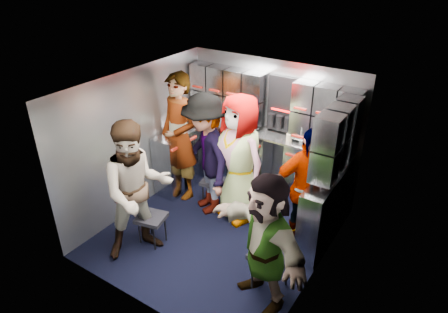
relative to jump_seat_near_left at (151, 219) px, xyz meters
The scene contains 29 objects.
floor 0.97m from the jump_seat_near_left, 45.57° to the left, with size 3.00×3.00×0.00m, color black.
wall_back 2.34m from the jump_seat_near_left, 73.60° to the left, with size 2.80×0.04×2.10m, color #9398A0.
wall_left 1.21m from the jump_seat_near_left, 140.09° to the left, with size 0.04×3.00×2.10m, color #9398A0.
wall_right 2.24m from the jump_seat_near_left, 17.58° to the left, with size 0.04×3.00×2.10m, color #9398A0.
ceiling 1.95m from the jump_seat_near_left, 45.57° to the left, with size 2.80×3.00×0.02m, color silver.
cart_bank_back 2.04m from the jump_seat_near_left, 71.93° to the left, with size 2.68×0.38×0.99m, color gray.
cart_bank_left 1.33m from the jump_seat_near_left, 114.92° to the left, with size 0.38×0.76×0.99m, color gray.
counter 2.13m from the jump_seat_near_left, 71.93° to the left, with size 2.68×0.42×0.03m, color #BABDC2.
locker_bank_back 2.37m from the jump_seat_near_left, 72.44° to the left, with size 2.68×0.28×0.82m, color gray.
locker_bank_right 2.57m from the jump_seat_near_left, 35.54° to the left, with size 0.28×1.00×0.82m, color gray.
right_cabinet 2.26m from the jump_seat_near_left, 33.47° to the left, with size 0.28×1.20×1.00m, color gray.
coffee_niche 2.47m from the jump_seat_near_left, 68.46° to the left, with size 0.46×0.16×0.84m, color black, non-canonical shape.
red_latch_strip 1.91m from the jump_seat_near_left, 70.01° to the left, with size 2.60×0.02×0.03m, color maroon.
jump_seat_near_left is the anchor object (origin of this frame).
jump_seat_mid_left 1.22m from the jump_seat_near_left, 82.69° to the left, with size 0.38×0.37×0.40m.
jump_seat_center 1.48m from the jump_seat_near_left, 63.93° to the left, with size 0.47×0.45×0.49m.
jump_seat_mid_right 2.10m from the jump_seat_near_left, 38.27° to the left, with size 0.38×0.37×0.40m.
jump_seat_near_right 1.69m from the jump_seat_near_left, ahead, with size 0.46×0.44×0.50m.
attendant_standing 1.38m from the jump_seat_near_left, 109.90° to the left, with size 0.72×0.47×1.98m, color black.
attendant_arc_a 0.57m from the jump_seat_near_left, 90.00° to the right, with size 0.88×0.69×1.82m, color black.
attendant_arc_b 1.18m from the jump_seat_near_left, 81.43° to the left, with size 1.17×0.67×1.82m, color black.
attendant_arc_c 1.43m from the jump_seat_near_left, 60.49° to the left, with size 0.92×0.60×1.87m, color black.
attendant_arc_d 2.04m from the jump_seat_near_left, 34.20° to the left, with size 0.96×0.40×1.64m, color black.
attendant_arc_e 1.73m from the jump_seat_near_left, ahead, with size 1.48×0.47×1.60m, color black.
bottle_left 2.05m from the jump_seat_near_left, 94.19° to the left, with size 0.07×0.07×0.26m, color white.
bottle_mid 2.07m from the jump_seat_near_left, 78.85° to the left, with size 0.06×0.06×0.23m, color white.
bottle_right 2.38m from the jump_seat_near_left, 56.84° to the left, with size 0.06×0.06×0.26m, color white.
cup_left 2.03m from the jump_seat_near_left, 79.96° to the left, with size 0.07×0.07×0.11m, color tan.
cup_right 2.26m from the jump_seat_near_left, 60.85° to the left, with size 0.08×0.08×0.10m, color tan.
Camera 1 is at (2.47, -3.67, 3.55)m, focal length 32.00 mm.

